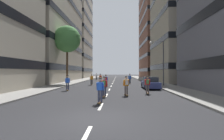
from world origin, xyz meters
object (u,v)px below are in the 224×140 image
(skater_5, at_px, (130,78))
(skater_8, at_px, (100,89))
(skater_0, at_px, (68,82))
(skater_9, at_px, (92,79))
(skater_2, at_px, (100,78))
(streetlamp_right, at_px, (161,58))
(skater_3, at_px, (126,84))
(parked_car_near, at_px, (150,83))
(skater_1, at_px, (96,76))
(street_tree_near, at_px, (67,39))
(skater_6, at_px, (104,85))
(skater_4, at_px, (148,83))
(skater_7, at_px, (106,80))

(skater_5, height_order, skater_8, same)
(skater_0, xyz_separation_m, skater_9, (1.44, 8.26, 0.00))
(skater_2, relative_size, skater_8, 1.00)
(streetlamp_right, relative_size, skater_3, 3.65)
(parked_car_near, bearing_deg, skater_1, 113.66)
(parked_car_near, bearing_deg, street_tree_near, 148.93)
(skater_0, bearing_deg, skater_2, 80.03)
(skater_6, bearing_deg, street_tree_near, 117.29)
(skater_2, xyz_separation_m, skater_3, (4.18, -17.03, 0.00))
(skater_0, bearing_deg, skater_8, -59.20)
(skater_4, bearing_deg, skater_0, 163.85)
(skater_3, distance_m, skater_5, 15.80)
(skater_8, bearing_deg, streetlamp_right, 61.09)
(skater_8, bearing_deg, street_tree_near, 113.23)
(skater_1, bearing_deg, skater_2, -79.13)
(skater_8, xyz_separation_m, skater_9, (-3.11, 15.88, 0.00))
(skater_1, distance_m, skater_4, 28.75)
(skater_7, bearing_deg, skater_8, -87.62)
(skater_5, bearing_deg, skater_1, 120.84)
(skater_2, bearing_deg, skater_4, -68.15)
(parked_car_near, bearing_deg, skater_0, -164.87)
(parked_car_near, relative_size, skater_9, 2.47)
(skater_2, bearing_deg, parked_car_near, -54.59)
(skater_5, relative_size, skater_6, 1.00)
(skater_3, distance_m, skater_9, 13.08)
(parked_car_near, distance_m, skater_1, 24.33)
(skater_4, relative_size, skater_6, 1.00)
(parked_car_near, height_order, skater_8, skater_8)
(skater_0, bearing_deg, skater_1, 89.82)
(street_tree_near, bearing_deg, skater_0, -72.83)
(streetlamp_right, distance_m, skater_4, 9.51)
(streetlamp_right, xyz_separation_m, skater_9, (-10.54, 2.42, -3.15))
(skater_4, bearing_deg, skater_1, 107.32)
(skater_4, bearing_deg, skater_9, 123.79)
(skater_3, distance_m, skater_8, 4.29)
(skater_6, height_order, skater_8, same)
(skater_0, bearing_deg, parked_car_near, 15.13)
(skater_1, xyz_separation_m, skater_7, (3.95, -20.26, 0.03))
(skater_3, bearing_deg, skater_4, 31.37)
(street_tree_near, bearing_deg, skater_9, -26.07)
(skater_5, relative_size, skater_8, 1.00)
(skater_2, relative_size, skater_7, 1.00)
(streetlamp_right, bearing_deg, skater_5, 124.08)
(streetlamp_right, height_order, skater_0, streetlamp_right)
(skater_4, bearing_deg, parked_car_near, 76.84)
(skater_0, distance_m, skater_2, 13.43)
(skater_3, xyz_separation_m, skater_8, (-1.96, -3.82, -0.03))
(parked_car_near, distance_m, streetlamp_right, 5.14)
(skater_0, xyz_separation_m, skater_6, (4.58, -4.64, 0.03))
(street_tree_near, distance_m, skater_0, 13.02)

